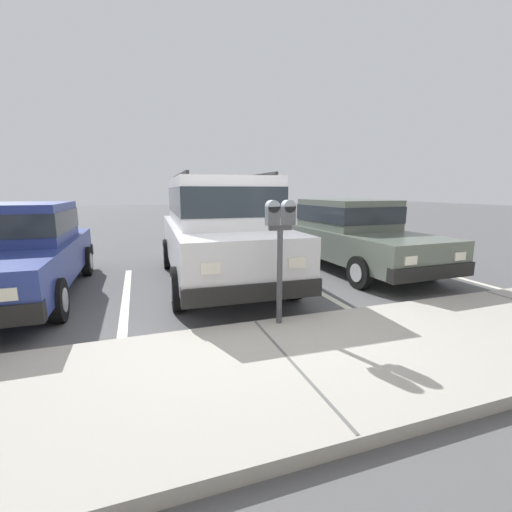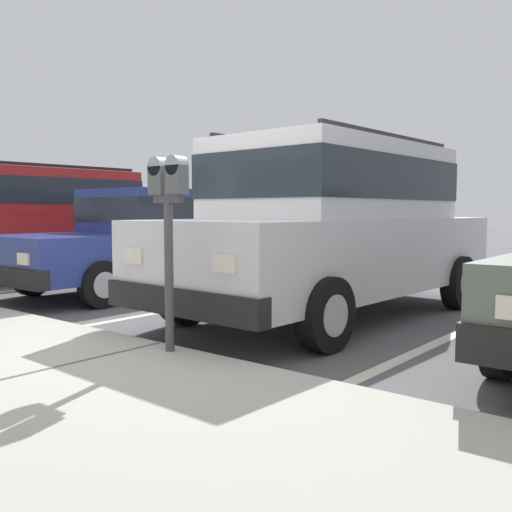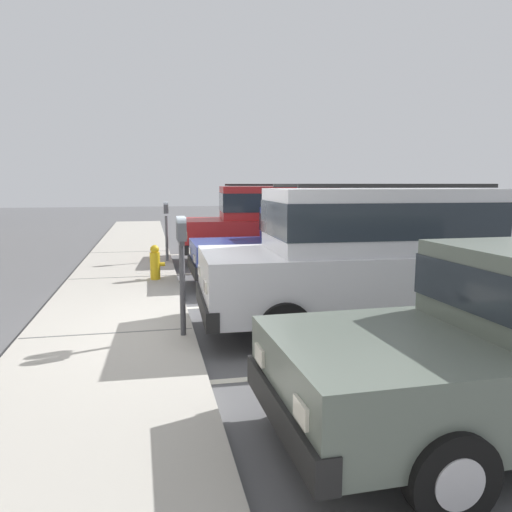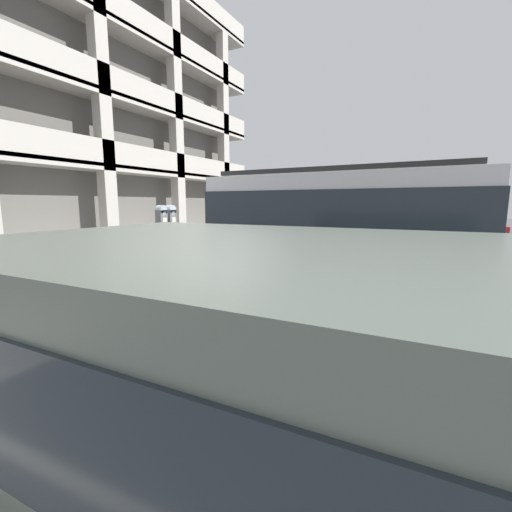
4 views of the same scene
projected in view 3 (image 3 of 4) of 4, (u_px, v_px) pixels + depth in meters
The scene contains 9 objects.
ground_plane at pixel (208, 340), 6.73m from camera, with size 80.00×80.00×0.10m.
sidewalk at pixel (108, 338), 6.45m from camera, with size 40.00×2.20×0.12m.
parking_stall_lines at pixel (279, 303), 8.55m from camera, with size 12.85×4.80×0.01m.
silver_suv at pixel (374, 253), 6.92m from camera, with size 2.13×4.84×2.03m.
dark_hatchback at pixel (306, 244), 10.22m from camera, with size 1.85×4.49×1.54m.
blue_coupe at pixel (276, 220), 13.08m from camera, with size 2.28×4.91×2.03m.
parking_meter_near at pixel (182, 248), 6.21m from camera, with size 0.35×0.12×1.52m.
parking_meter_far at pixel (166, 222), 12.40m from camera, with size 0.15×0.12×1.48m.
fire_hydrant at pixel (155, 262), 10.06m from camera, with size 0.30×0.30×0.70m.
Camera 3 is at (-6.49, 0.73, 2.03)m, focal length 35.00 mm.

